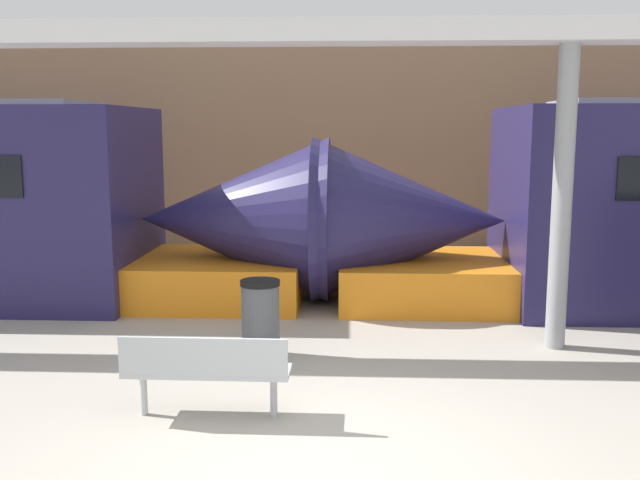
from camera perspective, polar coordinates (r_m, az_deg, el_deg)
The scene contains 6 objects.
ground_plane at distance 6.17m, azimuth -0.78°, elevation -17.75°, with size 60.00×60.00×0.00m, color #A8A093.
station_wall at distance 15.65m, azimuth 1.44°, elevation 7.95°, with size 56.00×0.20×5.00m, color #937051.
bench_near at distance 6.96m, azimuth -9.12°, elevation -10.03°, with size 1.60×0.46×0.85m.
trash_bin at distance 8.74m, azimuth -4.78°, elevation -6.28°, with size 0.48×0.48×0.95m.
support_column_near at distance 9.33m, azimuth 18.79°, elevation 3.06°, with size 0.25×0.25×3.78m, color gray.
canopy_beam at distance 9.36m, azimuth 19.44°, elevation 15.53°, with size 28.00×0.60×0.28m, color silver.
Camera 1 is at (0.33, -5.50, 2.77)m, focal length 40.00 mm.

